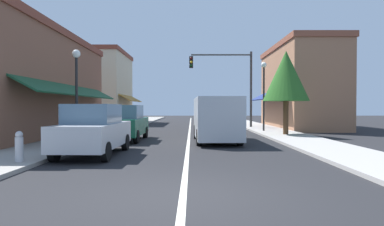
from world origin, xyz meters
The scene contains 15 objects.
ground_plane centered at (0.00, 18.00, 0.00)m, with size 80.00×80.00×0.00m, color black.
sidewalk_left centered at (-5.50, 18.00, 0.06)m, with size 2.60×56.00×0.12m, color gray.
sidewalk_right centered at (5.50, 18.00, 0.06)m, with size 2.60×56.00×0.12m, color #A39E99.
lane_center_stripe centered at (0.00, 18.00, 0.00)m, with size 0.14×52.00×0.01m, color silver.
storefront_left_block centered at (-9.41, 12.00, 2.98)m, with size 6.56×14.20×5.95m.
storefront_right_block centered at (8.80, 20.00, 3.32)m, with size 5.32×10.20×6.63m.
storefront_far_left centered at (-9.44, 28.00, 3.72)m, with size 6.60×8.20×7.43m.
parked_car_nearest_left centered at (-3.22, 5.11, 0.88)m, with size 1.83×4.13×1.77m.
parked_car_second_left centered at (-3.16, 10.12, 0.88)m, with size 1.81×4.12×1.77m.
van_in_lane centered at (1.32, 9.53, 1.15)m, with size 2.11×5.23×2.12m.
traffic_signal_mast_arm centered at (3.16, 19.41, 4.09)m, with size 4.94×0.50×6.02m.
street_lamp_left_near centered at (-4.96, 8.37, 2.89)m, with size 0.36×0.36×4.22m.
street_lamp_right_mid centered at (4.88, 15.25, 3.13)m, with size 0.36×0.36×4.62m.
tree_right_near centered at (5.52, 12.47, 3.43)m, with size 2.60×2.60×4.88m.
fire_hydrant centered at (-4.73, 3.09, 0.55)m, with size 0.22×0.22×0.87m.
Camera 1 is at (0.17, -6.11, 1.67)m, focal length 30.50 mm.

